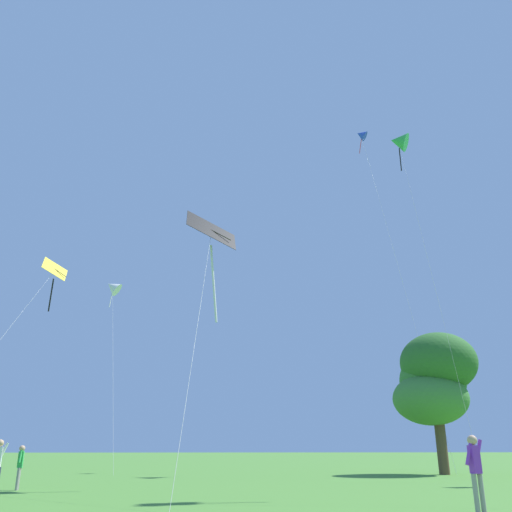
{
  "coord_description": "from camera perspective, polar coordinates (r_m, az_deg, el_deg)",
  "views": [
    {
      "loc": [
        0.32,
        -5.2,
        1.44
      ],
      "look_at": [
        3.31,
        28.49,
        13.46
      ],
      "focal_mm": 38.04,
      "sensor_mm": 36.0,
      "label": 1
    }
  ],
  "objects": [
    {
      "name": "person_with_spool",
      "position": [
        23.12,
        -23.55,
        -19.32
      ],
      "size": [
        0.21,
        0.5,
        1.54
      ],
      "color": "gray",
      "rests_on": "ground_plane"
    },
    {
      "name": "kite_white_distant",
      "position": [
        45.24,
        -14.82,
        -3.19
      ],
      "size": [
        3.47,
        10.19,
        14.44
      ],
      "color": "white",
      "rests_on": "ground_plane"
    },
    {
      "name": "tree_right_cluster",
      "position": [
        35.79,
        18.24,
        -12.25
      ],
      "size": [
        5.31,
        4.75,
        8.28
      ],
      "color": "brown",
      "rests_on": "ground_plane"
    },
    {
      "name": "kite_black_large",
      "position": [
        24.22,
        -4.67,
        0.8
      ],
      "size": [
        2.25,
        9.8,
        11.78
      ],
      "color": "black",
      "rests_on": "ground_plane"
    },
    {
      "name": "kite_green_small",
      "position": [
        44.64,
        14.76,
        11.55
      ],
      "size": [
        2.13,
        8.91,
        24.95
      ],
      "color": "green",
      "rests_on": "ground_plane"
    },
    {
      "name": "person_foreground_watcher",
      "position": [
        15.05,
        22.07,
        -19.72
      ],
      "size": [
        0.56,
        0.24,
        1.75
      ],
      "color": "gray",
      "rests_on": "ground_plane"
    },
    {
      "name": "kite_blue_delta",
      "position": [
        51.45,
        11.02,
        12.33
      ],
      "size": [
        1.54,
        10.73,
        29.01
      ],
      "color": "blue",
      "rests_on": "ground_plane"
    },
    {
      "name": "kite_yellow_diamond",
      "position": [
        38.29,
        -20.67,
        -2.24
      ],
      "size": [
        2.87,
        12.34,
        13.63
      ],
      "color": "yellow",
      "rests_on": "ground_plane"
    }
  ]
}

